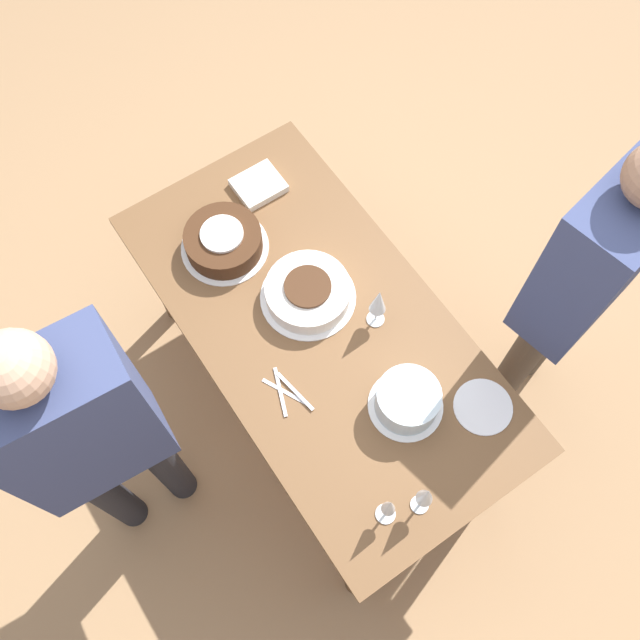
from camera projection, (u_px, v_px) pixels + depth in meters
name	position (u px, v px, depth m)	size (l,w,h in m)	color
ground_plane	(320.00, 397.00, 3.07)	(12.00, 12.00, 0.00)	#A87F56
dining_table	(320.00, 340.00, 2.50)	(1.56, 0.79, 0.75)	brown
cake_center_white	(308.00, 292.00, 2.40)	(0.33, 0.33, 0.09)	white
cake_front_chocolate	(223.00, 241.00, 2.47)	(0.31, 0.31, 0.10)	white
cake_back_decorated	(407.00, 400.00, 2.22)	(0.24, 0.24, 0.12)	white
wine_glass_near	(426.00, 496.00, 2.01)	(0.06, 0.06, 0.21)	silver
wine_glass_far	(389.00, 507.00, 2.02)	(0.06, 0.06, 0.19)	silver
wine_glass_extra	(378.00, 302.00, 2.27)	(0.06, 0.06, 0.20)	silver
dessert_plate_right	(483.00, 407.00, 2.27)	(0.19, 0.19, 0.01)	silver
fork_pile	(287.00, 392.00, 2.29)	(0.19, 0.09, 0.01)	silver
napkin_stack	(259.00, 185.00, 2.60)	(0.15, 0.17, 0.03)	silver
person_cutting	(89.00, 436.00, 2.02)	(0.25, 0.41, 1.60)	#232328
person_watching	(584.00, 279.00, 2.24)	(0.29, 0.43, 1.58)	#4C4238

